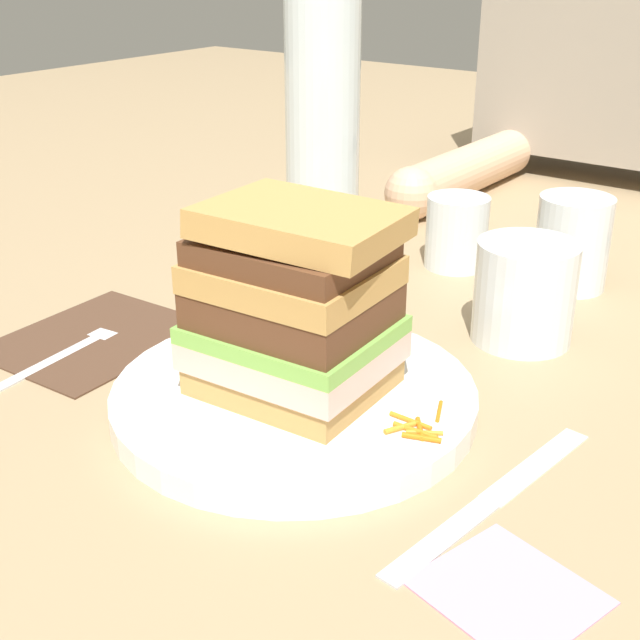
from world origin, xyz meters
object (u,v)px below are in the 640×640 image
object	(u,v)px
knife	(488,502)
juice_glass	(524,298)
napkin_dark	(96,337)
napkin_pink	(508,591)
main_plate	(294,398)
fork	(75,344)
empty_tumbler_1	(572,242)
empty_tumbler_0	(457,232)
sandwich	(295,304)
water_bottle	(323,113)

from	to	relation	value
knife	juice_glass	xyz separation A→B (m)	(-0.08, 0.22, 0.03)
napkin_dark	napkin_pink	world-z (taller)	same
main_plate	knife	distance (m)	0.16
napkin_dark	fork	size ratio (longest dim) A/B	0.94
main_plate	knife	world-z (taller)	main_plate
napkin_pink	empty_tumbler_1	bearing A→B (deg)	108.37
empty_tumbler_0	napkin_dark	bearing A→B (deg)	-115.09
main_plate	napkin_pink	size ratio (longest dim) A/B	3.15
napkin_dark	sandwich	bearing A→B (deg)	2.71
fork	empty_tumbler_0	world-z (taller)	empty_tumbler_0
empty_tumbler_0	empty_tumbler_1	bearing A→B (deg)	8.29
sandwich	water_bottle	xyz separation A→B (m)	(-0.18, 0.27, 0.06)
empty_tumbler_1	napkin_pink	bearing A→B (deg)	-71.63
sandwich	fork	distance (m)	0.22
empty_tumbler_0	napkin_pink	distance (m)	0.47
fork	empty_tumbler_1	world-z (taller)	empty_tumbler_1
fork	napkin_pink	size ratio (longest dim) A/B	2.07
empty_tumbler_1	napkin_pink	size ratio (longest dim) A/B	1.08
empty_tumbler_0	napkin_pink	xyz separation A→B (m)	(0.25, -0.40, -0.03)
napkin_dark	fork	xyz separation A→B (m)	(0.00, -0.02, 0.00)
napkin_dark	water_bottle	size ratio (longest dim) A/B	0.50
knife	water_bottle	size ratio (longest dim) A/B	0.64
knife	empty_tumbler_0	size ratio (longest dim) A/B	2.80
napkin_dark	knife	world-z (taller)	same
juice_glass	water_bottle	distance (m)	0.29
water_bottle	empty_tumbler_0	xyz separation A→B (m)	(0.13, 0.05, -0.11)
fork	knife	xyz separation A→B (m)	(0.36, 0.01, -0.00)
napkin_dark	knife	xyz separation A→B (m)	(0.36, -0.01, 0.00)
knife	napkin_pink	bearing A→B (deg)	-55.63
sandwich	juice_glass	world-z (taller)	sandwich
main_plate	empty_tumbler_1	xyz separation A→B (m)	(0.06, 0.34, 0.03)
fork	napkin_pink	xyz separation A→B (m)	(0.40, -0.05, -0.00)
napkin_dark	water_bottle	world-z (taller)	water_bottle
knife	empty_tumbler_1	bearing A→B (deg)	105.15
sandwich	juice_glass	distance (m)	0.22
water_bottle	napkin_pink	world-z (taller)	water_bottle
empty_tumbler_0	main_plate	bearing A→B (deg)	-81.47
sandwich	fork	world-z (taller)	sandwich
water_bottle	napkin_pink	distance (m)	0.54
main_plate	fork	world-z (taller)	main_plate
main_plate	empty_tumbler_1	bearing A→B (deg)	79.31
napkin_pink	juice_glass	bearing A→B (deg)	113.79
napkin_pink	water_bottle	bearing A→B (deg)	137.18
napkin_pink	main_plate	bearing A→B (deg)	158.37
juice_glass	sandwich	bearing A→B (deg)	-111.08
juice_glass	empty_tumbler_0	world-z (taller)	juice_glass
empty_tumbler_0	empty_tumbler_1	distance (m)	0.11
fork	napkin_dark	bearing A→B (deg)	95.93
napkin_dark	empty_tumbler_0	size ratio (longest dim) A/B	2.19
knife	empty_tumbler_1	xyz separation A→B (m)	(-0.10, 0.35, 0.04)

